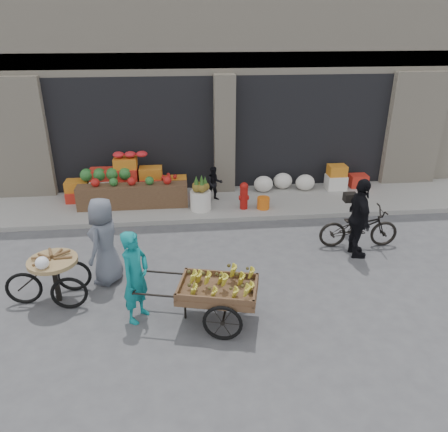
{
  "coord_description": "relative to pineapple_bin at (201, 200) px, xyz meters",
  "views": [
    {
      "loc": [
        -1.21,
        -6.66,
        4.59
      ],
      "look_at": [
        -0.42,
        0.98,
        1.1
      ],
      "focal_mm": 35.0,
      "sensor_mm": 36.0,
      "label": 1
    }
  ],
  "objects": [
    {
      "name": "ground",
      "position": [
        0.75,
        -3.6,
        -0.37
      ],
      "size": [
        80.0,
        80.0,
        0.0
      ],
      "primitive_type": "plane",
      "color": "#424244",
      "rests_on": "ground"
    },
    {
      "name": "sidewalk",
      "position": [
        0.75,
        0.5,
        -0.31
      ],
      "size": [
        18.0,
        2.2,
        0.12
      ],
      "primitive_type": "cube",
      "color": "gray",
      "rests_on": "ground"
    },
    {
      "name": "building",
      "position": [
        0.75,
        4.43,
        3.0
      ],
      "size": [
        14.0,
        6.45,
        7.0
      ],
      "color": "beige",
      "rests_on": "ground"
    },
    {
      "name": "fruit_display",
      "position": [
        -1.73,
        0.78,
        0.3
      ],
      "size": [
        3.1,
        1.12,
        1.24
      ],
      "color": "red",
      "rests_on": "sidewalk"
    },
    {
      "name": "pineapple_bin",
      "position": [
        0.0,
        0.0,
        0.0
      ],
      "size": [
        0.52,
        0.52,
        0.5
      ],
      "primitive_type": "cylinder",
      "color": "silver",
      "rests_on": "sidewalk"
    },
    {
      "name": "fire_hydrant",
      "position": [
        1.1,
        -0.05,
        0.13
      ],
      "size": [
        0.22,
        0.22,
        0.71
      ],
      "color": "#A5140F",
      "rests_on": "sidewalk"
    },
    {
      "name": "orange_bucket",
      "position": [
        1.6,
        -0.1,
        -0.1
      ],
      "size": [
        0.32,
        0.32,
        0.3
      ],
      "primitive_type": "cylinder",
      "color": "orange",
      "rests_on": "sidewalk"
    },
    {
      "name": "right_bay_goods",
      "position": [
        3.36,
        1.1,
        0.04
      ],
      "size": [
        3.35,
        0.6,
        0.7
      ],
      "color": "silver",
      "rests_on": "sidewalk"
    },
    {
      "name": "seated_person",
      "position": [
        0.4,
        0.6,
        0.21
      ],
      "size": [
        0.51,
        0.43,
        0.93
      ],
      "primitive_type": "imported",
      "rotation": [
        0.0,
        0.0,
        0.17
      ],
      "color": "black",
      "rests_on": "sidewalk"
    },
    {
      "name": "banana_cart",
      "position": [
        -0.0,
        -4.39,
        0.28
      ],
      "size": [
        2.27,
        1.33,
        0.89
      ],
      "rotation": [
        0.0,
        0.0,
        -0.24
      ],
      "color": "brown",
      "rests_on": "ground"
    },
    {
      "name": "vendor_woman",
      "position": [
        -1.27,
        -4.18,
        0.43
      ],
      "size": [
        0.62,
        0.7,
        1.6
      ],
      "primitive_type": "imported",
      "rotation": [
        0.0,
        0.0,
        1.05
      ],
      "color": "#10797D",
      "rests_on": "ground"
    },
    {
      "name": "tricycle_cart",
      "position": [
        -2.73,
        -3.53,
        0.2
      ],
      "size": [
        1.44,
        0.89,
        0.95
      ],
      "rotation": [
        0.0,
        0.0,
        0.06
      ],
      "color": "#9E7F51",
      "rests_on": "ground"
    },
    {
      "name": "vendor_grey",
      "position": [
        -1.93,
        -2.94,
        0.47
      ],
      "size": [
        0.78,
        0.95,
        1.68
      ],
      "primitive_type": "imported",
      "rotation": [
        0.0,
        0.0,
        -1.91
      ],
      "color": "slate",
      "rests_on": "ground"
    },
    {
      "name": "bicycle",
      "position": [
        3.32,
        -2.09,
        0.08
      ],
      "size": [
        1.74,
        0.69,
        0.9
      ],
      "primitive_type": "imported",
      "rotation": [
        0.0,
        0.0,
        1.52
      ],
      "color": "black",
      "rests_on": "ground"
    },
    {
      "name": "cyclist",
      "position": [
        3.12,
        -2.49,
        0.48
      ],
      "size": [
        0.47,
        1.02,
        1.7
      ],
      "primitive_type": "imported",
      "rotation": [
        0.0,
        0.0,
        1.52
      ],
      "color": "black",
      "rests_on": "ground"
    }
  ]
}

